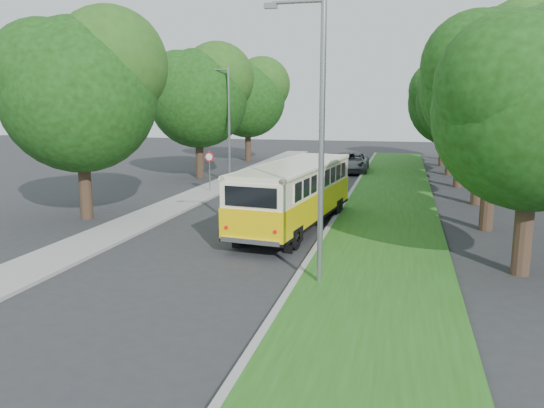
% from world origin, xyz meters
% --- Properties ---
extents(ground, '(120.00, 120.00, 0.00)m').
position_xyz_m(ground, '(0.00, 0.00, 0.00)').
color(ground, '#2B2B2E').
rests_on(ground, ground).
extents(curb, '(0.20, 70.00, 0.15)m').
position_xyz_m(curb, '(3.60, 5.00, 0.07)').
color(curb, gray).
rests_on(curb, ground).
extents(grass_verge, '(4.50, 70.00, 0.13)m').
position_xyz_m(grass_verge, '(5.95, 5.00, 0.07)').
color(grass_verge, '#2A5516').
rests_on(grass_verge, ground).
extents(sidewalk, '(2.20, 70.00, 0.12)m').
position_xyz_m(sidewalk, '(-4.80, 5.00, 0.06)').
color(sidewalk, gray).
rests_on(sidewalk, ground).
extents(treeline, '(24.27, 41.91, 9.46)m').
position_xyz_m(treeline, '(3.15, 17.99, 5.93)').
color(treeline, '#332319').
rests_on(treeline, ground).
extents(lamppost_near, '(1.71, 0.16, 8.00)m').
position_xyz_m(lamppost_near, '(4.21, -2.50, 4.37)').
color(lamppost_near, gray).
rests_on(lamppost_near, ground).
extents(lamppost_far, '(1.71, 0.16, 7.50)m').
position_xyz_m(lamppost_far, '(-4.70, 16.00, 4.12)').
color(lamppost_far, gray).
rests_on(lamppost_far, ground).
extents(warning_sign, '(0.56, 0.10, 2.50)m').
position_xyz_m(warning_sign, '(-4.50, 11.98, 1.71)').
color(warning_sign, gray).
rests_on(warning_sign, ground).
extents(vintage_bus, '(3.60, 9.76, 2.83)m').
position_xyz_m(vintage_bus, '(2.17, 4.33, 1.42)').
color(vintage_bus, yellow).
rests_on(vintage_bus, ground).
extents(car_silver, '(2.53, 4.68, 1.51)m').
position_xyz_m(car_silver, '(1.45, 13.27, 0.76)').
color(car_silver, '#A0A0A5').
rests_on(car_silver, ground).
extents(car_white, '(1.54, 4.14, 1.35)m').
position_xyz_m(car_white, '(1.89, 14.04, 0.68)').
color(car_white, white).
rests_on(car_white, ground).
extents(car_blue, '(2.97, 4.82, 1.30)m').
position_xyz_m(car_blue, '(1.84, 23.77, 0.65)').
color(car_blue, navy).
rests_on(car_blue, ground).
extents(car_grey, '(2.66, 5.54, 1.52)m').
position_xyz_m(car_grey, '(2.61, 23.94, 0.76)').
color(car_grey, '#57595E').
rests_on(car_grey, ground).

